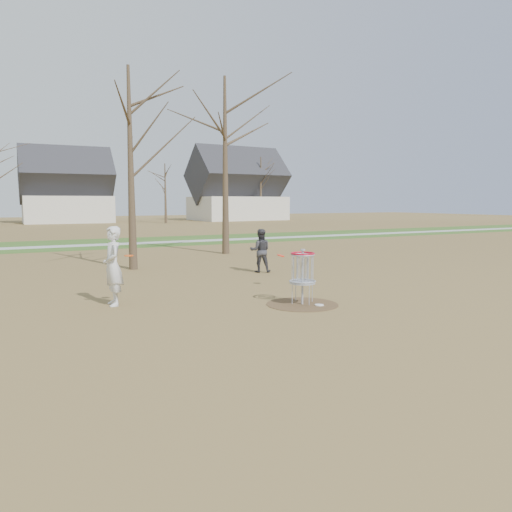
% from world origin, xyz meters
% --- Properties ---
extents(ground, '(160.00, 160.00, 0.00)m').
position_xyz_m(ground, '(0.00, 0.00, 0.00)').
color(ground, brown).
rests_on(ground, ground).
extents(green_band, '(160.00, 8.00, 0.01)m').
position_xyz_m(green_band, '(0.00, 21.00, 0.01)').
color(green_band, '#2D5119').
rests_on(green_band, ground).
extents(footpath, '(160.00, 1.50, 0.01)m').
position_xyz_m(footpath, '(0.00, 20.00, 0.01)').
color(footpath, '#9E9E99').
rests_on(footpath, green_band).
extents(dirt_circle, '(1.80, 1.80, 0.01)m').
position_xyz_m(dirt_circle, '(0.00, 0.00, 0.01)').
color(dirt_circle, '#47331E').
rests_on(dirt_circle, ground).
extents(player_standing, '(0.48, 0.72, 1.96)m').
position_xyz_m(player_standing, '(-4.15, 2.14, 0.98)').
color(player_standing, silver).
rests_on(player_standing, ground).
extents(player_throwing, '(0.95, 0.87, 1.57)m').
position_xyz_m(player_throwing, '(1.85, 5.51, 0.79)').
color(player_throwing, '#353439').
rests_on(player_throwing, ground).
extents(disc_grounded, '(0.22, 0.22, 0.02)m').
position_xyz_m(disc_grounded, '(0.29, -0.33, 0.02)').
color(disc_grounded, white).
rests_on(disc_grounded, dirt_circle).
extents(discs_in_play, '(4.84, 0.67, 0.34)m').
position_xyz_m(discs_in_play, '(-1.39, 2.17, 1.09)').
color(discs_in_play, '#F9280D').
rests_on(discs_in_play, ground).
extents(disc_golf_basket, '(0.64, 0.64, 1.35)m').
position_xyz_m(disc_golf_basket, '(0.00, 0.00, 0.91)').
color(disc_golf_basket, '#9EA3AD').
rests_on(disc_golf_basket, ground).
extents(bare_trees, '(52.62, 44.98, 9.00)m').
position_xyz_m(bare_trees, '(1.78, 35.79, 5.35)').
color(bare_trees, '#382B1E').
rests_on(bare_trees, ground).
extents(houses_row, '(56.51, 10.01, 7.26)m').
position_xyz_m(houses_row, '(4.32, 52.56, 3.52)').
color(houses_row, silver).
rests_on(houses_row, ground).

